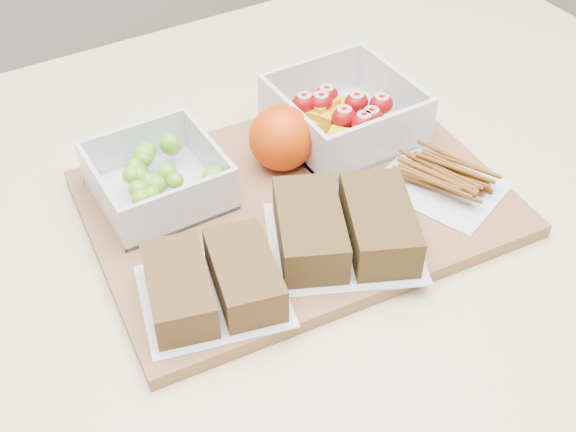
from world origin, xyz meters
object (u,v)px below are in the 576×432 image
fruit_container (344,115)px  pretzel_bag (442,177)px  grape_container (159,177)px  sandwich_bag_left (212,282)px  cutting_board (297,203)px  orange (282,138)px  sandwich_bag_center (344,227)px

fruit_container → pretzel_bag: (0.03, -0.13, -0.01)m
grape_container → sandwich_bag_left: 0.16m
cutting_board → orange: bearing=80.9°
cutting_board → sandwich_bag_center: bearing=-83.0°
fruit_container → cutting_board: bearing=-145.7°
grape_container → pretzel_bag: 0.29m
fruit_container → sandwich_bag_center: (-0.10, -0.15, -0.00)m
orange → pretzel_bag: (0.13, -0.12, -0.02)m
sandwich_bag_center → pretzel_bag: (0.14, 0.02, -0.01)m
cutting_board → fruit_container: 0.13m
pretzel_bag → grape_container: bearing=151.6°
sandwich_bag_left → pretzel_bag: size_ratio=1.00×
sandwich_bag_left → cutting_board: bearing=29.6°
grape_container → sandwich_bag_left: grape_container is taller
cutting_board → sandwich_bag_left: size_ratio=2.77×
grape_container → fruit_container: 0.22m
fruit_container → pretzel_bag: 0.14m
grape_container → sandwich_bag_center: size_ratio=0.67×
cutting_board → sandwich_bag_left: (-0.14, -0.08, 0.03)m
cutting_board → fruit_container: fruit_container is taller
sandwich_bag_left → sandwich_bag_center: 0.14m
cutting_board → pretzel_bag: bearing=-19.2°
cutting_board → pretzel_bag: (0.14, -0.06, 0.02)m
cutting_board → pretzel_bag: size_ratio=2.78×
grape_container → pretzel_bag: grape_container is taller
fruit_container → pretzel_bag: bearing=-75.6°
grape_container → pretzel_bag: size_ratio=0.82×
sandwich_bag_left → fruit_container: bearing=31.7°
sandwich_bag_center → fruit_container: bearing=56.2°
grape_container → sandwich_bag_center: 0.20m
grape_container → orange: 0.14m
sandwich_bag_left → sandwich_bag_center: bearing=-1.3°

